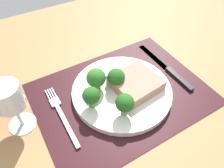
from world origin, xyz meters
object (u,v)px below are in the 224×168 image
plate (122,91)px  knife (168,69)px  fork (61,114)px  steak (136,83)px  wine_glass (9,100)px

plate → knife: bearing=1.9°
plate → knife: size_ratio=1.12×
plate → fork: plate is taller
knife → steak: bearing=-176.0°
steak → wine_glass: size_ratio=0.87×
fork → wine_glass: bearing=163.0°
steak → wine_glass: wine_glass is taller
steak → wine_glass: (-28.32, 4.85, 5.76)cm
plate → fork: bearing=175.0°
plate → wine_glass: (-24.81, 3.83, 7.92)cm
steak → wine_glass: bearing=170.3°
knife → plate: bearing=178.9°
plate → steak: bearing=-16.1°
fork → wine_glass: wine_glass is taller
fork → wine_glass: 12.37cm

